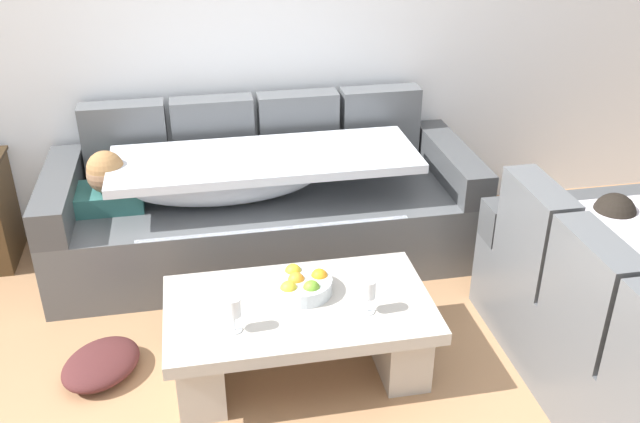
% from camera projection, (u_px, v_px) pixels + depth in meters
% --- Properties ---
extents(back_wall, '(9.00, 0.10, 2.70)m').
position_uv_depth(back_wall, '(218.00, 11.00, 4.03)').
color(back_wall, white).
rests_on(back_wall, ground_plane).
extents(couch_along_wall, '(2.44, 0.92, 0.88)m').
position_uv_depth(couch_along_wall, '(258.00, 205.00, 4.07)').
color(couch_along_wall, '#585B5D').
rests_on(couch_along_wall, ground_plane).
extents(coffee_table, '(1.20, 0.68, 0.38)m').
position_uv_depth(coffee_table, '(299.00, 329.00, 3.18)').
color(coffee_table, '#BAB4A9').
rests_on(coffee_table, ground_plane).
extents(fruit_bowl, '(0.28, 0.28, 0.10)m').
position_uv_depth(fruit_bowl, '(302.00, 284.00, 3.17)').
color(fruit_bowl, silver).
rests_on(fruit_bowl, coffee_table).
extents(wine_glass_near_left, '(0.07, 0.07, 0.17)m').
position_uv_depth(wine_glass_near_left, '(233.00, 308.00, 2.88)').
color(wine_glass_near_left, silver).
rests_on(wine_glass_near_left, coffee_table).
extents(wine_glass_near_right, '(0.07, 0.07, 0.17)m').
position_uv_depth(wine_glass_near_right, '(368.00, 290.00, 3.00)').
color(wine_glass_near_right, silver).
rests_on(wine_glass_near_right, coffee_table).
extents(crumpled_garment, '(0.49, 0.51, 0.12)m').
position_uv_depth(crumpled_garment, '(101.00, 364.00, 3.23)').
color(crumpled_garment, '#4C2323').
rests_on(crumpled_garment, ground_plane).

